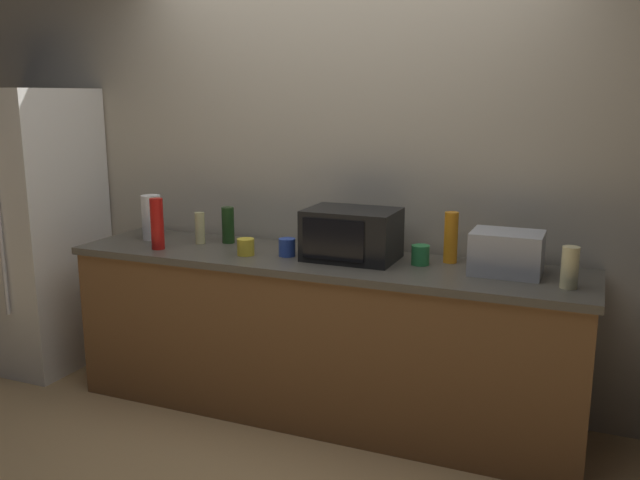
{
  "coord_description": "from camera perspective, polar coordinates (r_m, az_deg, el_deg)",
  "views": [
    {
      "loc": [
        1.36,
        -2.84,
        1.76
      ],
      "look_at": [
        0.0,
        0.4,
        1.0
      ],
      "focal_mm": 37.67,
      "sensor_mm": 36.0,
      "label": 1
    }
  ],
  "objects": [
    {
      "name": "bottle_hot_sauce",
      "position": [
        3.91,
        -13.67,
        1.35
      ],
      "size": [
        0.07,
        0.07,
        0.29
      ],
      "primitive_type": "cylinder",
      "color": "red",
      "rests_on": "counter_run"
    },
    {
      "name": "bottle_vinegar",
      "position": [
        4.01,
        -10.17,
        1.01
      ],
      "size": [
        0.06,
        0.06,
        0.19
      ],
      "primitive_type": "cylinder",
      "color": "beige",
      "rests_on": "counter_run"
    },
    {
      "name": "toaster_oven",
      "position": [
        3.41,
        15.58,
        -1.06
      ],
      "size": [
        0.34,
        0.26,
        0.21
      ],
      "primitive_type": "cube",
      "color": "#B7BABF",
      "rests_on": "counter_run"
    },
    {
      "name": "bottle_wine",
      "position": [
        4.0,
        -7.82,
        1.26
      ],
      "size": [
        0.07,
        0.07,
        0.21
      ],
      "primitive_type": "cylinder",
      "color": "#1E3F19",
      "rests_on": "counter_run"
    },
    {
      "name": "counter_run",
      "position": [
        3.75,
        0.0,
        -8.22
      ],
      "size": [
        2.84,
        0.64,
        0.9
      ],
      "color": "brown",
      "rests_on": "ground_plane"
    },
    {
      "name": "back_wall",
      "position": [
        3.91,
        2.34,
        6.2
      ],
      "size": [
        6.4,
        0.1,
        2.7
      ],
      "primitive_type": "cube",
      "color": "#B2A893",
      "rests_on": "ground_plane"
    },
    {
      "name": "mug_green",
      "position": [
        3.5,
        8.52,
        -1.27
      ],
      "size": [
        0.09,
        0.09,
        0.1
      ],
      "primitive_type": "cylinder",
      "color": "#2D8C47",
      "rests_on": "counter_run"
    },
    {
      "name": "bottle_dish_soap",
      "position": [
        3.56,
        11.06,
        0.21
      ],
      "size": [
        0.07,
        0.07,
        0.27
      ],
      "primitive_type": "cylinder",
      "color": "orange",
      "rests_on": "counter_run"
    },
    {
      "name": "paper_towel_roll",
      "position": [
        4.18,
        -14.12,
        1.87
      ],
      "size": [
        0.12,
        0.12,
        0.27
      ],
      "primitive_type": "cylinder",
      "color": "white",
      "rests_on": "counter_run"
    },
    {
      "name": "microwave",
      "position": [
        3.57,
        2.7,
        0.48
      ],
      "size": [
        0.48,
        0.35,
        0.27
      ],
      "color": "black",
      "rests_on": "counter_run"
    },
    {
      "name": "mug_yellow",
      "position": [
        3.7,
        -6.33,
        -0.58
      ],
      "size": [
        0.09,
        0.09,
        0.09
      ],
      "primitive_type": "cylinder",
      "color": "yellow",
      "rests_on": "counter_run"
    },
    {
      "name": "bottle_hand_soap",
      "position": [
        3.24,
        20.45,
        -2.2
      ],
      "size": [
        0.08,
        0.08,
        0.19
      ],
      "primitive_type": "cylinder",
      "color": "beige",
      "rests_on": "counter_run"
    },
    {
      "name": "ground_plane",
      "position": [
        3.61,
        -2.57,
        -17.02
      ],
      "size": [
        8.0,
        8.0,
        0.0
      ],
      "primitive_type": "plane",
      "color": "tan"
    },
    {
      "name": "refrigerator",
      "position": [
        4.78,
        -23.31,
        0.85
      ],
      "size": [
        0.72,
        0.73,
        1.8
      ],
      "color": "white",
      "rests_on": "ground_plane"
    },
    {
      "name": "mug_blue",
      "position": [
        3.66,
        -2.82,
        -0.62
      ],
      "size": [
        0.09,
        0.09,
        0.1
      ],
      "primitive_type": "cylinder",
      "color": "#2D4CB2",
      "rests_on": "counter_run"
    }
  ]
}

